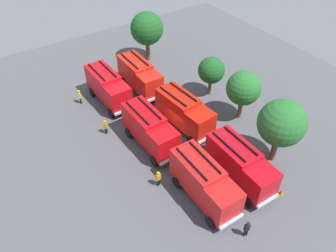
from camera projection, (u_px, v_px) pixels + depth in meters
ground_plane at (168, 136)px, 35.10m from camera, size 54.45×54.45×0.00m
fire_truck_0 at (108, 87)px, 38.28m from camera, size 7.24×2.84×3.88m
fire_truck_1 at (150, 129)px, 32.73m from camera, size 7.23×2.82×3.88m
fire_truck_2 at (204, 182)px, 27.69m from camera, size 7.25×2.87×3.88m
fire_truck_3 at (140, 75)px, 40.11m from camera, size 7.23×2.81×3.88m
fire_truck_4 at (184, 111)px, 34.80m from camera, size 7.36×3.18×3.88m
fire_truck_5 at (240, 164)px, 29.19m from camera, size 7.25×2.87×3.88m
firefighter_0 at (158, 178)px, 29.53m from camera, size 0.29×0.44×1.68m
firefighter_1 at (247, 229)px, 25.70m from camera, size 0.35×0.47×1.71m
firefighter_2 at (106, 127)px, 34.86m from camera, size 0.45×0.48×1.64m
firefighter_3 at (80, 96)px, 38.83m from camera, size 0.45×0.29×1.76m
tree_0 at (147, 29)px, 44.24m from camera, size 4.43×4.43×6.87m
tree_1 at (211, 70)px, 38.77m from camera, size 3.17×3.17×4.91m
tree_2 at (244, 88)px, 34.98m from camera, size 3.72×3.72×5.76m
tree_3 at (282, 123)px, 29.61m from camera, size 4.40×4.40×6.82m
traffic_cone_0 at (282, 192)px, 29.21m from camera, size 0.39×0.39×0.55m
traffic_cone_1 at (133, 101)px, 39.16m from camera, size 0.52×0.52×0.74m
traffic_cone_2 at (149, 116)px, 37.08m from camera, size 0.49×0.49×0.69m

